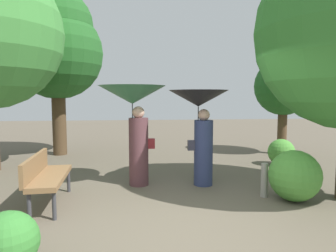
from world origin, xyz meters
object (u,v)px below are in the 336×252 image
at_px(tree_mid_right, 284,81).
at_px(path_marker_post, 264,180).
at_px(person_right, 200,115).
at_px(tree_near_left, 57,45).
at_px(person_left, 134,109).
at_px(park_bench, 46,174).

bearing_deg(tree_mid_right, path_marker_post, -120.34).
relative_size(person_right, tree_near_left, 0.38).
bearing_deg(person_left, path_marker_post, -113.37).
xyz_separation_m(park_bench, tree_mid_right, (6.01, 3.90, 1.76)).
distance_m(tree_near_left, tree_mid_right, 6.99).
bearing_deg(tree_mid_right, park_bench, -147.00).
height_order(person_right, park_bench, person_right).
height_order(person_left, tree_near_left, tree_near_left).
bearing_deg(path_marker_post, person_right, 138.92).
relative_size(person_left, person_right, 1.05).
xyz_separation_m(park_bench, path_marker_post, (3.73, 0.00, -0.21)).
xyz_separation_m(person_left, tree_near_left, (-2.31, 3.57, 1.81)).
relative_size(park_bench, tree_near_left, 0.30).
bearing_deg(person_right, tree_mid_right, -46.86).
height_order(person_left, person_right, person_left).
relative_size(tree_near_left, path_marker_post, 8.25).
relative_size(person_left, path_marker_post, 3.29).
xyz_separation_m(person_right, tree_near_left, (-3.61, 3.71, 1.91)).
distance_m(person_left, tree_mid_right, 5.46).
xyz_separation_m(person_left, tree_mid_right, (4.57, 2.90, 0.74)).
relative_size(person_left, tree_near_left, 0.40).
xyz_separation_m(park_bench, tree_near_left, (-0.86, 4.57, 2.83)).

